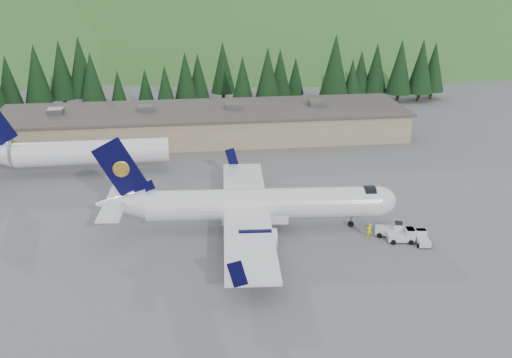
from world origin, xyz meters
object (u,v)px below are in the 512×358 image
(second_airliner, at_px, (72,152))
(baggage_tug_a, at_px, (403,236))
(airliner, at_px, (254,205))
(baggage_tug_c, at_px, (422,238))
(baggage_tug_b, at_px, (392,230))
(terminal_building, at_px, (204,123))
(ramp_worker, at_px, (369,231))

(second_airliner, xyz_separation_m, baggage_tug_a, (40.08, -27.16, -2.62))
(airliner, relative_size, baggage_tug_c, 12.89)
(airliner, xyz_separation_m, baggage_tug_b, (15.36, -3.67, -2.33))
(terminal_building, height_order, ramp_worker, terminal_building)
(baggage_tug_c, distance_m, terminal_building, 49.11)
(baggage_tug_a, xyz_separation_m, ramp_worker, (-3.52, 1.37, 0.17))
(second_airliner, relative_size, baggage_tug_a, 8.86)
(second_airliner, bearing_deg, baggage_tug_a, -34.12)
(baggage_tug_a, height_order, ramp_worker, ramp_worker)
(second_airliner, xyz_separation_m, terminal_building, (19.91, 16.00, -0.70))
(baggage_tug_c, bearing_deg, baggage_tug_a, 77.29)
(airliner, bearing_deg, second_airliner, 141.74)
(airliner, distance_m, second_airliner, 32.44)
(baggage_tug_a, bearing_deg, baggage_tug_c, -11.59)
(baggage_tug_c, bearing_deg, airliner, 78.61)
(baggage_tug_b, distance_m, baggage_tug_c, 3.51)
(baggage_tug_c, bearing_deg, terminal_building, 33.43)
(airliner, xyz_separation_m, second_airliner, (-23.91, 21.92, 0.25))
(terminal_building, bearing_deg, second_airliner, -141.22)
(baggage_tug_a, xyz_separation_m, baggage_tug_c, (1.89, -0.67, -0.09))
(terminal_building, distance_m, ramp_worker, 45.02)
(baggage_tug_b, relative_size, ramp_worker, 1.97)
(second_airliner, distance_m, baggage_tug_a, 48.49)
(baggage_tug_b, xyz_separation_m, terminal_building, (-19.36, 41.59, 1.89))
(second_airliner, height_order, baggage_tug_b, second_airliner)
(airliner, relative_size, terminal_building, 0.49)
(baggage_tug_b, bearing_deg, baggage_tug_c, -20.88)
(airliner, height_order, second_airliner, airliner)
(baggage_tug_c, height_order, ramp_worker, ramp_worker)
(ramp_worker, bearing_deg, baggage_tug_c, 145.41)
(baggage_tug_c, bearing_deg, second_airliner, 63.17)
(airliner, bearing_deg, terminal_building, 100.28)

